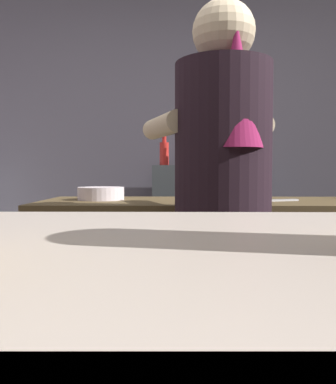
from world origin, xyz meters
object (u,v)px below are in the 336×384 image
Objects in this scene: mixing_bowl at (101,193)px; bottle_soy at (252,155)px; bartender at (223,201)px; bottle_olive_oil at (189,152)px; bottle_vinegar at (202,152)px; bottle_hot_sauce at (164,153)px; chefs_knife at (274,200)px.

bottle_soy reaches higher than mixing_bowl.
bartender is 6.59× the size of bottle_olive_oil.
bartender is 1.76m from bottle_vinegar.
mixing_bowl is at bearing -112.50° from bottle_olive_oil.
mixing_bowl is at bearing -114.37° from bottle_vinegar.
bartender is at bearing -43.41° from mixing_bowl.
bartender is at bearing -81.56° from bottle_hot_sauce.
bottle_olive_oil is at bearing -16.32° from bartender.
bottle_hot_sauce reaches higher than bottle_soy.
bottle_soy reaches higher than chefs_knife.
bartender is at bearing -144.91° from chefs_knife.
bottle_hot_sauce is at bearing -10.25° from bartender.
bartender is at bearing -87.63° from bottle_olive_oil.
bottle_olive_oil reaches higher than bottle_soy.
bottle_hot_sauce is (0.27, 1.19, 0.25)m from mixing_bowl.
mixing_bowl is 1.24m from bottle_hot_sauce.
bartender is 0.72m from mixing_bowl.
bottle_hot_sauce is at bearing -168.12° from bottle_vinegar.
bottle_vinegar is 1.04× the size of bottle_olive_oil.
chefs_knife is at bearing -6.39° from mixing_bowl.
bottle_olive_oil is (-0.34, 1.19, 0.27)m from chefs_knife.
bottle_vinegar is (-0.37, 0.07, 0.03)m from bottle_soy.
mixing_bowl is at bearing 153.26° from chefs_knife.
bottle_vinegar is at bearing -20.11° from bartender.
bottle_hot_sauce is 0.30m from bottle_vinegar.
bottle_olive_oil is (0.46, 1.10, 0.25)m from mixing_bowl.
bartender is 8.50× the size of bottle_soy.
bartender reaches higher than bottle_hot_sauce.
bartender is at bearing -91.41° from bottle_vinegar.
bottle_soy is at bearing -0.62° from bottle_hot_sauce.
bottle_olive_oil is at bearing -170.85° from bottle_soy.
mixing_bowl is 1.52m from bottle_soy.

